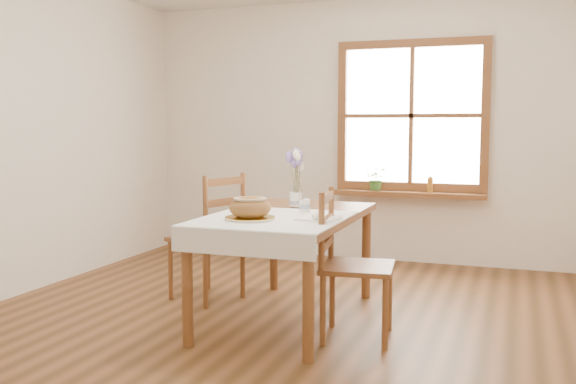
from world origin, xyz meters
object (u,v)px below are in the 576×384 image
object	(u,v)px
bread_plate	(250,218)
chair_right	(358,265)
chair_left	(206,236)
dining_table	(288,226)
flower_vase	(296,201)

from	to	relation	value
bread_plate	chair_right	bearing A→B (deg)	15.32
chair_left	chair_right	world-z (taller)	chair_left
chair_left	chair_right	bearing A→B (deg)	88.92
dining_table	flower_vase	size ratio (longest dim) A/B	15.15
bread_plate	dining_table	bearing A→B (deg)	75.45
dining_table	flower_vase	distance (m)	0.34
chair_left	dining_table	bearing A→B (deg)	90.17
chair_left	flower_vase	xyz separation A→B (m)	(0.73, 0.03, 0.31)
dining_table	chair_right	xyz separation A→B (m)	(0.55, -0.23, -0.19)
chair_right	flower_vase	distance (m)	0.88
chair_right	flower_vase	world-z (taller)	chair_right
chair_right	bread_plate	distance (m)	0.75
dining_table	chair_left	distance (m)	0.85
chair_left	chair_right	size ratio (longest dim) A/B	1.04
chair_right	bread_plate	xyz separation A→B (m)	(-0.66, -0.18, 0.29)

